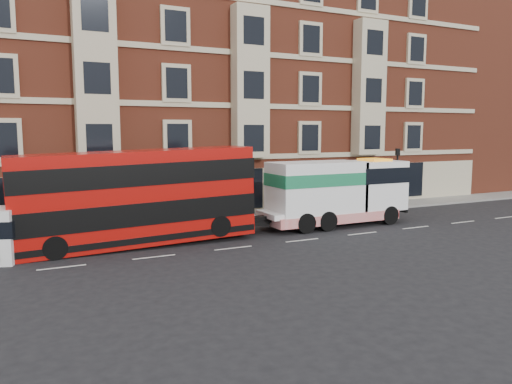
% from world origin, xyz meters
% --- Properties ---
extents(ground, '(120.00, 120.00, 0.00)m').
position_xyz_m(ground, '(0.00, 0.00, 0.00)').
color(ground, black).
rests_on(ground, ground).
extents(sidewalk, '(90.00, 3.00, 0.15)m').
position_xyz_m(sidewalk, '(0.00, 7.50, 0.07)').
color(sidewalk, slate).
rests_on(sidewalk, ground).
extents(victorian_terrace, '(45.00, 12.00, 20.40)m').
position_xyz_m(victorian_terrace, '(0.50, 15.00, 10.07)').
color(victorian_terrace, brown).
rests_on(victorian_terrace, ground).
extents(filler_east, '(18.00, 10.00, 19.00)m').
position_xyz_m(filler_east, '(32.00, 14.00, 9.43)').
color(filler_east, brown).
rests_on(filler_east, ground).
extents(lamp_post_west, '(0.35, 0.15, 4.35)m').
position_xyz_m(lamp_post_west, '(-6.00, 6.20, 2.68)').
color(lamp_post_west, black).
rests_on(lamp_post_west, sidewalk).
extents(lamp_post_east, '(0.35, 0.15, 4.35)m').
position_xyz_m(lamp_post_east, '(12.00, 6.20, 2.68)').
color(lamp_post_east, black).
rests_on(lamp_post_east, sidewalk).
extents(double_decker_bus, '(11.88, 2.73, 4.81)m').
position_xyz_m(double_decker_bus, '(-8.11, 2.70, 2.55)').
color(double_decker_bus, '#A60D09').
rests_on(double_decker_bus, ground).
extents(tow_truck, '(9.51, 2.81, 3.96)m').
position_xyz_m(tow_truck, '(3.96, 2.70, 2.10)').
color(tow_truck, white).
rests_on(tow_truck, ground).
extents(pedestrian, '(0.74, 0.63, 1.71)m').
position_xyz_m(pedestrian, '(-6.20, 6.49, 1.00)').
color(pedestrian, '#192533').
rests_on(pedestrian, sidewalk).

